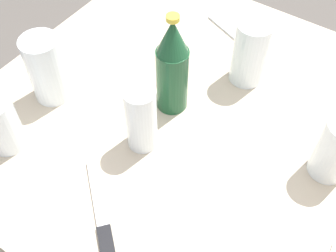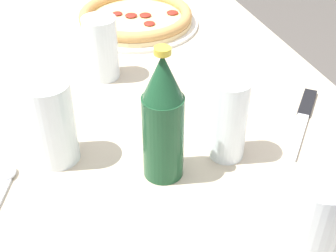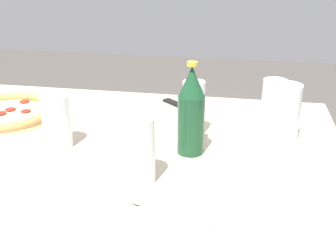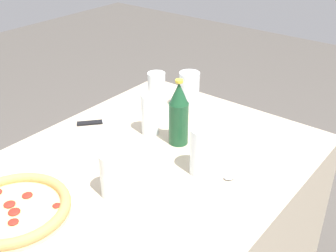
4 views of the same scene
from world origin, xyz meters
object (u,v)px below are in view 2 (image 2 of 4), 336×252
glass_water (53,126)px  knife (302,119)px  pizza_margherita (136,18)px  glass_red_wine (229,122)px  glass_orange_juice (311,227)px  beer_bottle (165,119)px  glass_iced_tea (101,51)px

glass_water → knife: (-0.04, -0.47, -0.07)m
pizza_margherita → glass_water: size_ratio=2.19×
glass_red_wine → glass_orange_juice: size_ratio=0.97×
glass_orange_juice → beer_bottle: beer_bottle is taller
pizza_margherita → glass_water: (-0.49, 0.28, 0.05)m
glass_red_wine → beer_bottle: 0.12m
pizza_margherita → glass_red_wine: glass_red_wine is taller
glass_water → glass_orange_juice: (-0.33, -0.29, 0.00)m
pizza_margherita → glass_iced_tea: (-0.24, 0.14, 0.04)m
pizza_margherita → glass_orange_juice: bearing=-179.1°
glass_orange_juice → glass_red_wine: bearing=1.2°
beer_bottle → glass_water: bearing=60.1°
glass_red_wine → knife: size_ratio=0.78×
glass_red_wine → glass_water: 0.30m
glass_iced_tea → knife: 0.45m
glass_red_wine → knife: 0.20m
glass_red_wine → glass_orange_juice: (-0.25, -0.01, -0.00)m
pizza_margherita → beer_bottle: beer_bottle is taller
pizza_margherita → knife: size_ratio=1.72×
glass_iced_tea → glass_red_wine: 0.37m
knife → glass_orange_juice: bearing=148.4°
beer_bottle → knife: 0.33m
glass_orange_juice → glass_iced_tea: bearing=14.8°
glass_red_wine → glass_orange_juice: glass_orange_juice is taller
glass_iced_tea → glass_orange_juice: 0.60m
beer_bottle → glass_red_wine: bearing=-85.5°
glass_iced_tea → knife: size_ratio=0.71×
glass_red_wine → glass_water: size_ratio=0.99×
glass_orange_juice → beer_bottle: 0.27m
beer_bottle → glass_iced_tea: bearing=5.1°
glass_red_wine → glass_water: (0.09, 0.29, -0.00)m
pizza_margherita → knife: bearing=-160.0°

